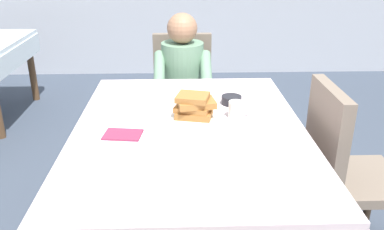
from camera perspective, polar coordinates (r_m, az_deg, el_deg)
name	(u,v)px	position (r m, az deg, el deg)	size (l,w,h in m)	color
dining_table_main	(190,143)	(2.00, -0.35, -3.99)	(1.12, 1.52, 0.74)	silver
chair_diner	(183,89)	(3.12, -1.32, 3.71)	(0.44, 0.45, 0.93)	#7A6B5B
diner_person	(183,77)	(2.93, -1.31, 5.27)	(0.40, 0.43, 1.12)	gray
chair_right_side	(342,163)	(2.21, 20.18, -6.26)	(0.45, 0.44, 0.93)	#7A6B5B
plate_breakfast	(194,118)	(2.04, 0.31, -0.40)	(0.28, 0.28, 0.02)	white
breakfast_stack	(194,106)	(2.01, 0.30, 1.27)	(0.22, 0.17, 0.11)	#A36B33
cup_coffee	(236,110)	(2.06, 6.22, 0.76)	(0.11, 0.08, 0.08)	white
bowl_butter	(231,100)	(2.24, 5.52, 2.11)	(0.11, 0.11, 0.04)	black
syrup_pitcher	(156,99)	(2.21, -5.09, 2.22)	(0.08, 0.08, 0.07)	silver
fork_left_of_plate	(156,121)	(2.02, -5.05, -0.83)	(0.18, 0.01, 0.01)	silver
knife_right_of_plate	(233,120)	(2.04, 5.68, -0.69)	(0.20, 0.01, 0.01)	silver
spoon_near_edge	(195,151)	(1.73, 0.44, -5.07)	(0.15, 0.01, 0.01)	silver
napkin_folded	(123,135)	(1.90, -9.63, -2.70)	(0.17, 0.12, 0.01)	#8C2D4C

